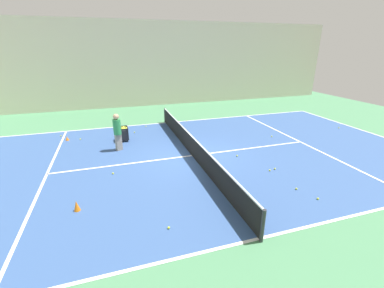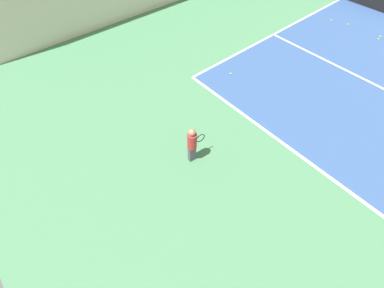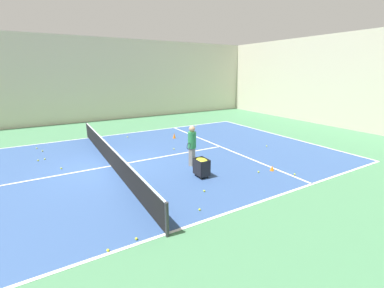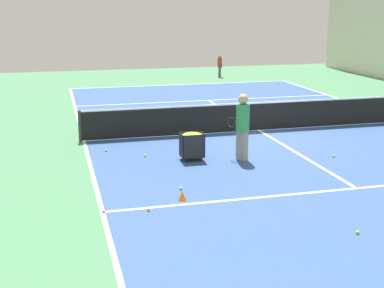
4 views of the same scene
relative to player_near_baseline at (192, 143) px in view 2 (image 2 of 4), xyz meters
The scene contains 7 objects.
line_baseline_near 3.85m from the player_near_baseline, 41.23° to the left, with size 11.50×0.10×0.00m, color white.
player_near_baseline is the anchor object (origin of this frame).
tennis_ball_0 10.79m from the player_near_baseline, 100.08° to the left, with size 0.07×0.07×0.07m, color yellow.
tennis_ball_2 10.94m from the player_near_baseline, 87.95° to the left, with size 0.07×0.07×0.07m, color yellow.
tennis_ball_5 4.34m from the player_near_baseline, 119.12° to the left, with size 0.07×0.07×0.07m, color yellow.
tennis_ball_8 10.94m from the player_near_baseline, 96.01° to the left, with size 0.07×0.07×0.07m, color yellow.
tennis_ball_10 10.67m from the player_near_baseline, 87.63° to the left, with size 0.07×0.07×0.07m, color yellow.
Camera 2 is at (0.43, -16.23, 6.13)m, focal length 24.00 mm.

